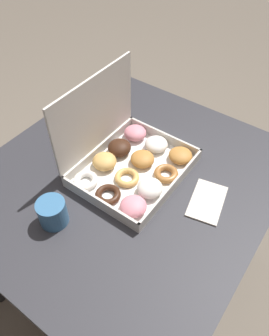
# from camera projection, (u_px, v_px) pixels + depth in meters

# --- Properties ---
(ground_plane) EXTENTS (8.00, 8.00, 0.00)m
(ground_plane) POSITION_uv_depth(u_px,v_px,m) (129.00, 271.00, 1.70)
(ground_plane) COLOR #6B6054
(dining_table) EXTENTS (1.05, 0.96, 0.75)m
(dining_table) POSITION_uv_depth(u_px,v_px,m) (127.00, 195.00, 1.22)
(dining_table) COLOR #2D2D33
(dining_table) RESTS_ON ground_plane
(donut_box) EXTENTS (0.39, 0.33, 0.32)m
(donut_box) POSITION_uv_depth(u_px,v_px,m) (129.00, 158.00, 1.14)
(donut_box) COLOR white
(donut_box) RESTS_ON dining_table
(coffee_mug) EXTENTS (0.09, 0.09, 0.09)m
(coffee_mug) POSITION_uv_depth(u_px,v_px,m) (52.00, 212.00, 0.99)
(coffee_mug) COLOR teal
(coffee_mug) RESTS_ON dining_table
(paper_napkin) EXTENTS (0.18, 0.14, 0.01)m
(paper_napkin) POSITION_uv_depth(u_px,v_px,m) (207.00, 201.00, 1.07)
(paper_napkin) COLOR silver
(paper_napkin) RESTS_ON dining_table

